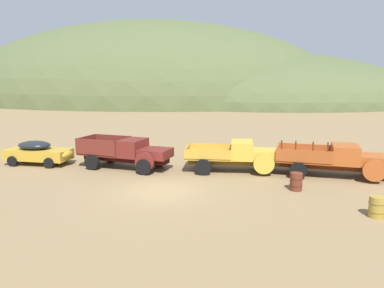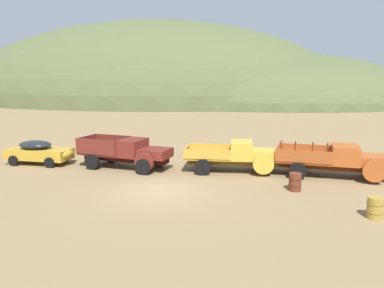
{
  "view_description": "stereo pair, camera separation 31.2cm",
  "coord_description": "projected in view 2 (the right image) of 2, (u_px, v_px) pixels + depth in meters",
  "views": [
    {
      "loc": [
        5.11,
        -16.76,
        5.53
      ],
      "look_at": [
        0.39,
        5.95,
        1.39
      ],
      "focal_mm": 33.67,
      "sensor_mm": 36.0,
      "label": 1
    },
    {
      "loc": [
        5.41,
        -16.69,
        5.53
      ],
      "look_at": [
        0.39,
        5.95,
        1.39
      ],
      "focal_mm": 33.67,
      "sensor_mm": 36.0,
      "label": 2
    }
  ],
  "objects": [
    {
      "name": "bush_back_edge",
      "position": [
        137.0,
        146.0,
        29.47
      ],
      "size": [
        1.12,
        1.05,
        0.83
      ],
      "color": "#4C8438",
      "rests_on": "ground"
    },
    {
      "name": "oil_drum_foreground",
      "position": [
        295.0,
        182.0,
        18.13
      ],
      "size": [
        0.66,
        0.66,
        0.91
      ],
      "color": "#5B2819",
      "rests_on": "ground"
    },
    {
      "name": "oil_drum_by_truck",
      "position": [
        375.0,
        208.0,
        14.52
      ],
      "size": [
        0.65,
        0.65,
        0.88
      ],
      "color": "olive",
      "rests_on": "ground"
    },
    {
      "name": "bush_front_right",
      "position": [
        197.0,
        148.0,
        28.74
      ],
      "size": [
        0.8,
        0.72,
        0.61
      ],
      "color": "#3D702D",
      "rests_on": "ground"
    },
    {
      "name": "truck_faded_yellow",
      "position": [
        239.0,
        156.0,
        21.81
      ],
      "size": [
        5.89,
        2.78,
        1.89
      ],
      "rotation": [
        0.0,
        0.0,
        0.09
      ],
      "color": "brown",
      "rests_on": "ground"
    },
    {
      "name": "truck_oxide_orange",
      "position": [
        342.0,
        160.0,
        20.5
      ],
      "size": [
        6.56,
        2.8,
        2.16
      ],
      "rotation": [
        0.0,
        0.0,
        -0.09
      ],
      "color": "#51220D",
      "rests_on": "ground"
    },
    {
      "name": "car_mustard",
      "position": [
        41.0,
        152.0,
        23.89
      ],
      "size": [
        4.48,
        1.97,
        1.57
      ],
      "rotation": [
        0.0,
        0.0,
        0.01
      ],
      "color": "#B28928",
      "rests_on": "ground"
    },
    {
      "name": "hill_center",
      "position": [
        151.0,
        100.0,
        100.01
      ],
      "size": [
        104.2,
        74.17,
        41.45
      ],
      "primitive_type": "ellipsoid",
      "color": "#4C5633",
      "rests_on": "ground"
    },
    {
      "name": "bush_near_barrel",
      "position": [
        268.0,
        157.0,
        25.08
      ],
      "size": [
        0.98,
        0.81,
        0.93
      ],
      "color": "olive",
      "rests_on": "ground"
    },
    {
      "name": "truck_oxblood",
      "position": [
        131.0,
        153.0,
        22.57
      ],
      "size": [
        6.14,
        3.02,
        1.91
      ],
      "rotation": [
        0.0,
        0.0,
        -0.14
      ],
      "color": "black",
      "rests_on": "ground"
    },
    {
      "name": "ground_plane",
      "position": [
        159.0,
        191.0,
        18.17
      ],
      "size": [
        300.0,
        300.0,
        0.0
      ],
      "primitive_type": "plane",
      "color": "olive"
    },
    {
      "name": "hill_far_right",
      "position": [
        263.0,
        101.0,
        96.41
      ],
      "size": [
        78.75,
        72.28,
        24.94
      ],
      "primitive_type": "ellipsoid",
      "color": "#4C5633",
      "rests_on": "ground"
    }
  ]
}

